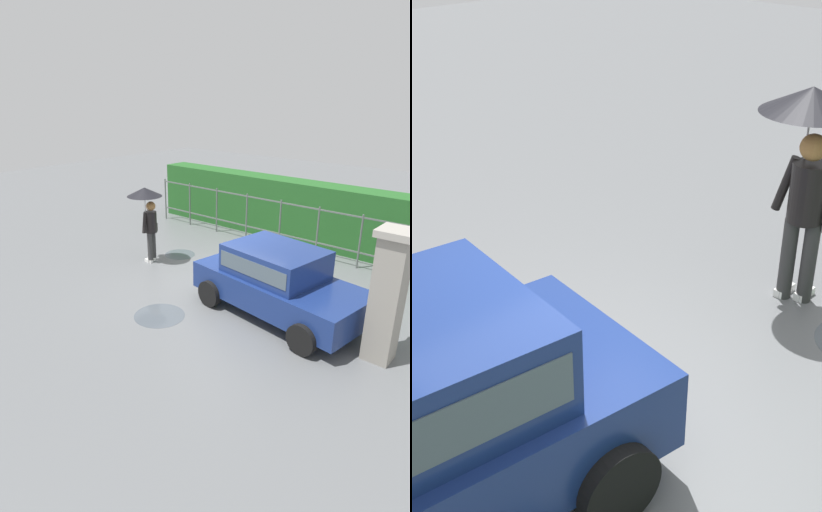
% 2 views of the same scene
% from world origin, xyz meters
% --- Properties ---
extents(ground_plane, '(40.00, 40.00, 0.00)m').
position_xyz_m(ground_plane, '(0.00, 0.00, 0.00)').
color(ground_plane, slate).
extents(pedestrian, '(0.94, 0.94, 2.11)m').
position_xyz_m(pedestrian, '(-2.50, -0.06, 1.56)').
color(pedestrian, '#333333').
rests_on(pedestrian, ground).
extents(puddle_near, '(1.09, 1.09, 0.00)m').
position_xyz_m(puddle_near, '(0.02, -2.04, 0.00)').
color(puddle_near, '#4C545B').
rests_on(puddle_near, ground).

